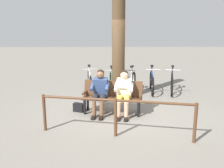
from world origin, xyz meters
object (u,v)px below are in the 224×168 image
object	(u,v)px
person_companion	(100,90)
bicycle_black	(90,82)
bench	(113,95)
person_reading	(124,91)
bicycle_green	(112,83)
bicycle_purple	(130,83)
handbag	(79,107)
tree_trunk	(119,37)
litter_bin	(99,90)
bicycle_silver	(152,82)
bicycle_orange	(172,83)

from	to	relation	value
person_companion	bicycle_black	distance (m)	2.39
bench	person_reading	bearing A→B (deg)	153.05
person_companion	bicycle_green	distance (m)	2.15
bicycle_green	bicycle_purple	bearing A→B (deg)	89.79
bicycle_purple	bicycle_black	xyz separation A→B (m)	(1.44, -0.19, 0.00)
handbag	bicycle_black	world-z (taller)	bicycle_black
tree_trunk	person_reading	bearing A→B (deg)	94.09
litter_bin	bicycle_green	xyz separation A→B (m)	(-0.40, -1.02, -0.01)
bicycle_black	bicycle_green	bearing A→B (deg)	66.09
bench	bicycle_silver	bearing A→B (deg)	-114.77
person_reading	bicycle_green	size ratio (longest dim) A/B	0.71
bicycle_black	bicycle_purple	bearing A→B (deg)	74.68
bicycle_purple	bicycle_black	size ratio (longest dim) A/B	0.97
bicycle_orange	person_reading	bearing A→B (deg)	-25.80
person_reading	bicycle_orange	world-z (taller)	person_reading
bicycle_green	litter_bin	bearing A→B (deg)	-25.33
bicycle_orange	bicycle_green	size ratio (longest dim) A/B	0.98
tree_trunk	litter_bin	bearing A→B (deg)	18.69
bicycle_orange	bicycle_purple	size ratio (longest dim) A/B	1.02
person_reading	handbag	xyz separation A→B (m)	(1.23, -0.28, -0.54)
bench	handbag	distance (m)	1.02
person_reading	bicycle_silver	distance (m)	2.60
bicycle_orange	litter_bin	bearing A→B (deg)	-53.52
tree_trunk	litter_bin	size ratio (longest dim) A/B	5.32
person_reading	person_companion	world-z (taller)	same
person_companion	handbag	size ratio (longest dim) A/B	4.00
tree_trunk	bicycle_black	bearing A→B (deg)	-46.86
handbag	bicycle_black	xyz separation A→B (m)	(-0.15, -2.14, 0.24)
tree_trunk	bicycle_orange	bearing A→B (deg)	-155.23
person_companion	bicycle_green	size ratio (longest dim) A/B	0.71
tree_trunk	bicycle_orange	world-z (taller)	tree_trunk
bicycle_orange	bicycle_silver	world-z (taller)	same
bench	bicycle_purple	size ratio (longest dim) A/B	1.02
person_companion	bicycle_orange	xyz separation A→B (m)	(-2.46, -2.16, -0.30)
tree_trunk	bicycle_green	bearing A→B (deg)	-77.00
bench	bicycle_silver	xyz separation A→B (m)	(-1.42, -2.11, -0.15)
litter_bin	bicycle_purple	bearing A→B (deg)	-134.72
person_reading	bicycle_silver	xyz separation A→B (m)	(-1.12, -2.32, -0.31)
bicycle_orange	bicycle_purple	bearing A→B (deg)	-75.96
tree_trunk	bicycle_purple	xyz separation A→B (m)	(-0.46, -0.86, -1.62)
bench	bicycle_green	world-z (taller)	bicycle_green
tree_trunk	handbag	bearing A→B (deg)	44.01
tree_trunk	bicycle_black	size ratio (longest dim) A/B	2.36
handbag	bicycle_purple	size ratio (longest dim) A/B	0.18
handbag	tree_trunk	distance (m)	2.43
bicycle_orange	bicycle_purple	xyz separation A→B (m)	(1.46, 0.02, 0.00)
bench	person_reading	xyz separation A→B (m)	(-0.29, 0.21, 0.16)
bicycle_purple	bicycle_orange	bearing A→B (deg)	107.78
litter_bin	handbag	bearing A→B (deg)	58.95
person_companion	tree_trunk	xyz separation A→B (m)	(-0.53, -1.27, 1.31)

